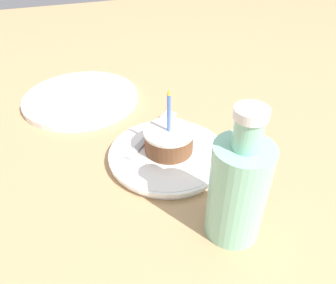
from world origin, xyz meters
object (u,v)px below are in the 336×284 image
object	(u,v)px
plate	(168,155)
cake_slice	(169,140)
side_plate	(81,98)
fork	(155,130)
bottle	(238,188)

from	to	relation	value
plate	cake_slice	xyz separation A→B (m)	(0.00, -0.00, 0.03)
plate	side_plate	xyz separation A→B (m)	(0.27, 0.12, -0.00)
fork	side_plate	bearing A→B (deg)	30.67
bottle	side_plate	size ratio (longest dim) A/B	0.76
cake_slice	bottle	xyz separation A→B (m)	(-0.18, -0.03, 0.04)
plate	cake_slice	distance (m)	0.03
fork	bottle	distance (m)	0.26
bottle	side_plate	distance (m)	0.48
side_plate	fork	bearing A→B (deg)	-149.33
plate	bottle	distance (m)	0.19
plate	bottle	world-z (taller)	bottle
plate	bottle	bearing A→B (deg)	-169.20
fork	bottle	bearing A→B (deg)	-171.68
cake_slice	side_plate	size ratio (longest dim) A/B	0.46
cake_slice	fork	size ratio (longest dim) A/B	0.89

